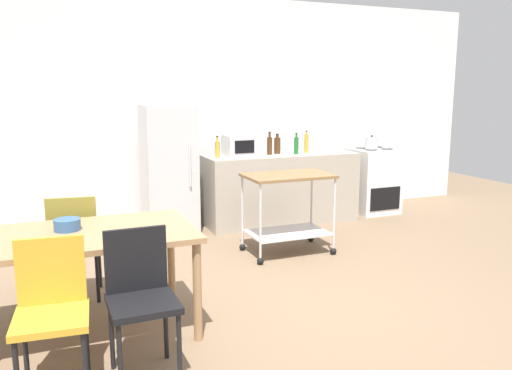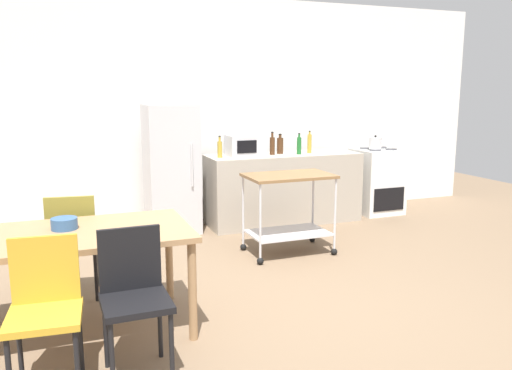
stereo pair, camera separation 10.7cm
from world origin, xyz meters
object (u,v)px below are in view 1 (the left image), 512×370
Objects in this scene: bottle_wine at (277,145)px; bottle_soda at (296,145)px; microwave at (243,145)px; dining_table at (85,243)px; chair_olive at (74,239)px; chair_mustard at (52,306)px; refrigerator at (169,169)px; kettle at (371,143)px; bottle_sesame_oil at (306,143)px; bottle_vinegar at (217,149)px; chair_black at (141,292)px; fruit_bowl at (67,225)px; kitchen_cart at (288,200)px; stove_oven at (373,181)px; bottle_olive_oil at (270,145)px.

bottle_soda is at bearing -34.26° from bottle_wine.
microwave is 0.70m from bottle_soda.
dining_table is 1.69× the size of chair_olive.
chair_mustard is 0.57× the size of refrigerator.
microwave reaches higher than chair_mustard.
kettle is (1.84, -0.13, -0.03)m from microwave.
bottle_soda reaches higher than dining_table.
bottle_vinegar is at bearing -179.05° from bottle_sesame_oil.
kettle reaches higher than chair_mustard.
chair_mustard is 3.06× the size of bottle_sesame_oil.
chair_mustard is at bearing -135.77° from bottle_soda.
chair_mustard is at bearing -123.41° from bottle_vinegar.
chair_olive and chair_black have the same top height.
fruit_bowl is at bearing -118.25° from refrigerator.
kitchen_cart is (2.36, 1.81, 0.05)m from chair_mustard.
bottle_vinegar is at bearing 61.79° from chair_mustard.
stove_oven is at bearing 28.62° from fruit_bowl.
bottle_wine is at bearing 24.45° from bottle_olive_oil.
dining_table is at bearing 75.50° from chair_mustard.
microwave is (0.36, 0.07, 0.02)m from bottle_vinegar.
bottle_olive_oil is (2.49, 1.68, 0.50)m from chair_olive.
chair_olive is (0.20, 1.35, 0.00)m from chair_mustard.
chair_mustard is 0.50m from chair_black.
microwave is 1.58× the size of bottle_sesame_oil.
bottle_soda is at bearing 49.43° from chair_mustard.
bottle_olive_oil is (1.29, -0.09, 0.25)m from refrigerator.
chair_mustard is at bearing -136.78° from bottle_sesame_oil.
chair_mustard is 3.43m from refrigerator.
kettle is at bearing 28.25° from fruit_bowl.
fruit_bowl is at bearing -154.91° from kitchen_cart.
bottle_olive_oil is (0.35, -0.04, -0.01)m from microwave.
refrigerator is 1.32m from bottle_olive_oil.
bottle_sesame_oil is at bearing 36.18° from fruit_bowl.
chair_black is at bearing -120.97° from microwave.
dining_table is 1.69× the size of chair_black.
chair_olive is at bearing -137.12° from bottle_vinegar.
dining_table is 0.19m from fruit_bowl.
refrigerator is 1.64m from kitchen_cart.
bottle_sesame_oil is (0.39, -0.07, 0.02)m from bottle_wine.
stove_oven reaches higher than fruit_bowl.
chair_olive is 1.93× the size of microwave.
kettle is (3.94, 2.27, 0.33)m from dining_table.
fruit_bowl is 0.76× the size of kettle.
microwave is at bearing 170.05° from bottle_soda.
chair_mustard is (-0.24, -0.67, -0.15)m from dining_table.
refrigerator reaches higher than bottle_sesame_oil.
bottle_olive_oil is at bearing -4.10° from refrigerator.
bottle_soda reaches higher than chair_mustard.
bottle_vinegar is at bearing -173.94° from bottle_wine.
bottle_vinegar is at bearing 107.82° from kitchen_cart.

